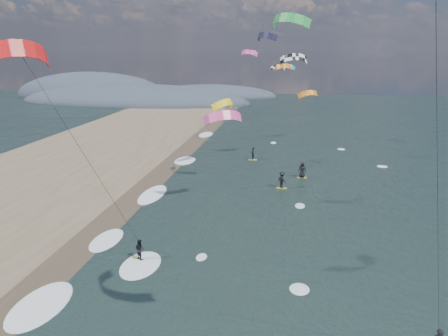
# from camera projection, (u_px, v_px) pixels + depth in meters

# --- Properties ---
(wet_sand_strip) EXTENTS (3.00, 240.00, 0.00)m
(wet_sand_strip) POSITION_uv_depth(u_px,v_px,m) (57.00, 270.00, 29.10)
(wet_sand_strip) COLOR #382D23
(wet_sand_strip) RESTS_ON ground
(coastal_hills) EXTENTS (80.00, 41.00, 15.00)m
(coastal_hills) POSITION_uv_depth(u_px,v_px,m) (127.00, 99.00, 127.27)
(coastal_hills) COLOR #3D4756
(coastal_hills) RESTS_ON ground
(kitesurfer_near_a) EXTENTS (7.91, 9.29, 19.59)m
(kitesurfer_near_a) POSITION_uv_depth(u_px,v_px,m) (438.00, 15.00, 12.28)
(kitesurfer_near_a) COLOR gold
(kitesurfer_near_a) RESTS_ON ground
(kitesurfer_near_b) EXTENTS (6.78, 8.94, 15.23)m
(kitesurfer_near_b) POSITION_uv_depth(u_px,v_px,m) (68.00, 136.00, 24.44)
(kitesurfer_near_b) COLOR gold
(kitesurfer_near_b) RESTS_ON ground
(far_kitesurfers) EXTENTS (7.45, 12.54, 1.84)m
(far_kitesurfers) POSITION_uv_depth(u_px,v_px,m) (283.00, 172.00, 48.99)
(far_kitesurfers) COLOR gold
(far_kitesurfers) RESTS_ON ground
(bg_kite_field) EXTENTS (14.42, 71.33, 10.49)m
(bg_kite_field) POSITION_uv_depth(u_px,v_px,m) (274.00, 66.00, 65.11)
(bg_kite_field) COLOR yellow
(bg_kite_field) RESTS_ON ground
(shoreline_surf) EXTENTS (2.40, 79.40, 0.11)m
(shoreline_surf) POSITION_uv_depth(u_px,v_px,m) (104.00, 241.00, 33.44)
(shoreline_surf) COLOR white
(shoreline_surf) RESTS_ON ground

